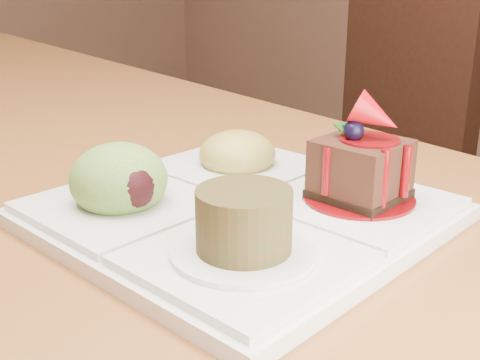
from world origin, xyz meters
TOP-DOWN VIEW (x-y plane):
  - chair_right at (0.87, -0.21)m, footprint 0.47×0.47m
  - sampler_plate at (0.19, -0.65)m, footprint 0.31×0.31m

SIDE VIEW (x-z plane):
  - chair_right at x=0.87m, z-range 0.06..0.95m
  - sampler_plate at x=0.19m, z-range 0.72..0.82m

